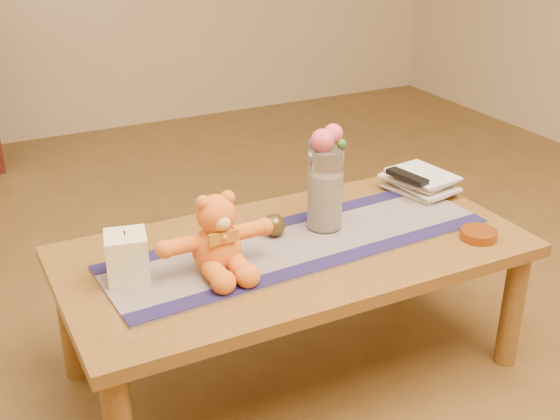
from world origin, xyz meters
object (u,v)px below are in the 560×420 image
book_bottom (403,196)px  amber_dish (479,234)px  teddy_bear (216,233)px  glass_vase (325,189)px  pillar_candle (127,257)px  bronze_ball (274,225)px  tv_remote (407,177)px

book_bottom → amber_dish: 0.36m
teddy_bear → glass_vase: (0.40, 0.09, 0.02)m
pillar_candle → book_bottom: (1.01, 0.11, -0.06)m
bronze_ball → tv_remote: tv_remote is taller
glass_vase → book_bottom: glass_vase is taller
book_bottom → tv_remote: size_ratio=1.39×
pillar_candle → bronze_ball: size_ratio=1.90×
pillar_candle → bronze_ball: pillar_candle is taller
glass_vase → bronze_ball: 0.19m
teddy_bear → bronze_ball: bearing=24.3°
pillar_candle → bronze_ball: (0.47, 0.05, -0.03)m
book_bottom → bronze_ball: bearing=173.3°
glass_vase → pillar_candle: bearing=-177.2°
glass_vase → tv_remote: (0.37, 0.07, -0.05)m
pillar_candle → tv_remote: (1.01, 0.10, 0.01)m
glass_vase → book_bottom: 0.40m
bronze_ball → amber_dish: bronze_ball is taller
amber_dish → bronze_ball: bearing=152.4°
teddy_bear → amber_dish: bearing=-13.6°
tv_remote → glass_vase: bearing=-179.4°
teddy_bear → tv_remote: size_ratio=2.01×
amber_dish → pillar_candle: bearing=166.8°
pillar_candle → amber_dish: 1.06m
pillar_candle → bronze_ball: bearing=6.0°
bronze_ball → book_bottom: (0.53, 0.06, -0.03)m
pillar_candle → book_bottom: pillar_candle is taller
teddy_bear → glass_vase: 0.41m
pillar_candle → book_bottom: size_ratio=0.60×
glass_vase → bronze_ball: glass_vase is taller
amber_dish → tv_remote: bearing=93.5°
teddy_bear → pillar_candle: bearing=165.6°
tv_remote → book_bottom: bearing=90.0°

